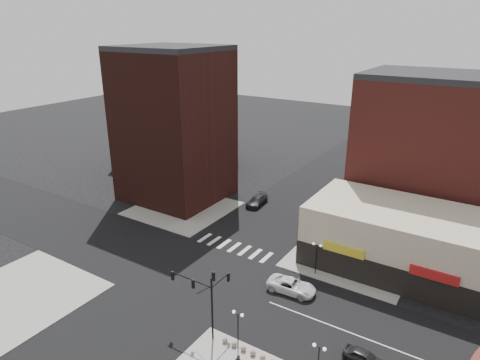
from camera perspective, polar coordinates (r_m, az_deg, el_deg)
The scene contains 18 objects.
ground at distance 54.07m, azimuth -5.58°, elevation -12.53°, with size 240.00×240.00×0.00m, color black.
road_ew at distance 54.07m, azimuth -5.59°, elevation -12.52°, with size 200.00×14.00×0.02m, color black.
road_ns at distance 54.07m, azimuth -5.59°, elevation -12.52°, with size 14.00×200.00×0.02m, color black.
sidewalk_nw at distance 72.09m, azimuth -7.61°, elevation -3.76°, with size 15.00×15.00×0.12m, color gray.
sidewalk_ne at distance 59.43m, azimuth 14.74°, elevation -9.84°, with size 15.00×15.00×0.12m, color gray.
sidewalk_sw at distance 56.13m, azimuth -27.48°, elevation -13.60°, with size 15.00×15.00×0.12m, color gray.
building_nw at distance 73.82m, azimuth -8.76°, elevation 6.97°, with size 16.00×15.00×25.00m, color #381611.
building_nw_low at distance 95.00m, azimuth -8.36°, elevation 5.93°, with size 20.00×18.00×12.00m, color #381611.
building_ne_midrise at distance 68.00m, azimuth 23.22°, elevation 3.07°, with size 18.00×15.00×22.00m, color maroon.
building_ne_row at distance 57.10m, azimuth 21.42°, elevation -8.24°, with size 24.20×12.20×8.00m.
traffic_signal at distance 42.47m, azimuth -4.56°, elevation -14.62°, with size 5.59×3.09×7.77m.
street_lamp_se_a at distance 41.61m, azimuth -0.28°, elevation -18.27°, with size 1.22×0.32×4.16m.
street_lamp_se_b at distance 38.88m, azimuth 10.46°, elevation -21.96°, with size 1.22×0.32×4.16m.
street_lamp_ne at distance 53.16m, azimuth 10.19°, elevation -9.26°, with size 1.22×0.32×4.16m.
bollard_row at distance 42.27m, azimuth 3.72°, elevation -22.79°, with size 9.99×0.54×0.54m.
white_suv at distance 50.93m, azimuth 6.88°, elevation -13.82°, with size 2.60×5.64×1.57m, color white.
dark_sedan_east at distance 43.43m, azimuth 16.31°, elevation -21.80°, with size 1.60×3.97×1.35m, color black.
dark_sedan_north at distance 72.62m, azimuth 2.27°, elevation -2.77°, with size 2.20×5.41×1.57m, color black.
Camera 1 is at (28.71, -35.29, 29.24)m, focal length 32.00 mm.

